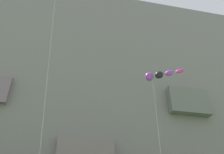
# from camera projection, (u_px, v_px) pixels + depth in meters

# --- Properties ---
(cliff_face) EXTENTS (180.00, 32.78, 80.40)m
(cliff_face) POSITION_uv_depth(u_px,v_px,m) (84.00, 100.00, 82.73)
(cliff_face) COLOR slate
(cliff_face) RESTS_ON ground
(kite_windsock_mid_left) EXTENTS (4.84, 5.29, 16.43)m
(kite_windsock_mid_left) POSITION_uv_depth(u_px,v_px,m) (158.00, 75.00, 25.64)
(kite_windsock_mid_left) COLOR purple
(kite_windsock_mid_left) RESTS_ON ground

